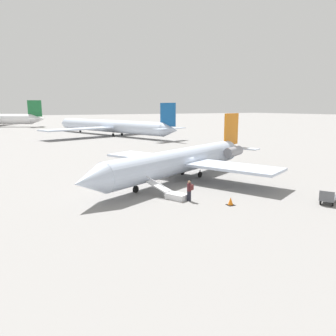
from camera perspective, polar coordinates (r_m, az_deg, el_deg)
name	(u,v)px	position (r m, az deg, el deg)	size (l,w,h in m)	color
ground_plane	(180,179)	(35.58, 2.11, -1.99)	(600.00, 600.00, 0.00)	gray
airplane_main	(185,160)	(35.93, 2.98, 1.49)	(26.69, 20.78, 6.91)	silver
airplane_taxiing_distant	(109,126)	(92.21, -10.16, 7.21)	(39.63, 50.08, 8.65)	silver
boarding_stairs	(173,194)	(28.18, 0.87, -4.58)	(2.54, 4.08, 1.71)	silver
passenger	(189,189)	(27.33, 3.76, -3.72)	(0.45, 0.57, 1.74)	#23232D
luggage_cart	(328,198)	(29.73, 26.08, -4.70)	(2.46, 2.01, 1.22)	#595B60
traffic_cone_near_stairs	(231,201)	(26.79, 10.85, -5.75)	(0.59, 0.59, 0.64)	black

